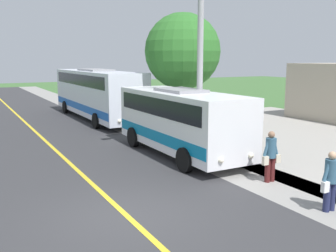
{
  "coord_description": "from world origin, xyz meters",
  "views": [
    {
      "loc": [
        3.49,
        8.61,
        3.96
      ],
      "look_at": [
        -3.5,
        -4.1,
        1.4
      ],
      "focal_mm": 40.57,
      "sensor_mm": 36.0,
      "label": 1
    }
  ],
  "objects_px": {
    "pedestrian_waiting": "(271,155)",
    "pedestrian_with_bags": "(331,180)",
    "shuttle_bus_front": "(180,119)",
    "tree_curbside": "(183,52)",
    "street_light_pole": "(197,54)",
    "transit_bus_rear": "(96,92)"
  },
  "relations": [
    {
      "from": "pedestrian_waiting",
      "to": "street_light_pole",
      "type": "xyz_separation_m",
      "value": [
        0.3,
        -3.94,
        3.25
      ]
    },
    {
      "from": "shuttle_bus_front",
      "to": "street_light_pole",
      "type": "bearing_deg",
      "value": 125.62
    },
    {
      "from": "transit_bus_rear",
      "to": "street_light_pole",
      "type": "distance_m",
      "value": 12.03
    },
    {
      "from": "pedestrian_with_bags",
      "to": "pedestrian_waiting",
      "type": "bearing_deg",
      "value": -97.94
    },
    {
      "from": "pedestrian_with_bags",
      "to": "pedestrian_waiting",
      "type": "xyz_separation_m",
      "value": [
        -0.36,
        -2.58,
        0.04
      ]
    },
    {
      "from": "pedestrian_with_bags",
      "to": "pedestrian_waiting",
      "type": "distance_m",
      "value": 2.6
    },
    {
      "from": "transit_bus_rear",
      "to": "street_light_pole",
      "type": "bearing_deg",
      "value": 91.64
    },
    {
      "from": "shuttle_bus_front",
      "to": "pedestrian_waiting",
      "type": "distance_m",
      "value": 4.62
    },
    {
      "from": "pedestrian_with_bags",
      "to": "tree_curbside",
      "type": "xyz_separation_m",
      "value": [
        -2.59,
        -11.87,
        3.51
      ]
    },
    {
      "from": "transit_bus_rear",
      "to": "pedestrian_with_bags",
      "type": "bearing_deg",
      "value": 90.88
    },
    {
      "from": "pedestrian_waiting",
      "to": "street_light_pole",
      "type": "relative_size",
      "value": 0.22
    },
    {
      "from": "pedestrian_waiting",
      "to": "street_light_pole",
      "type": "bearing_deg",
      "value": -85.59
    },
    {
      "from": "shuttle_bus_front",
      "to": "street_light_pole",
      "type": "relative_size",
      "value": 0.99
    },
    {
      "from": "pedestrian_waiting",
      "to": "tree_curbside",
      "type": "distance_m",
      "value": 10.17
    },
    {
      "from": "shuttle_bus_front",
      "to": "tree_curbside",
      "type": "xyz_separation_m",
      "value": [
        -2.95,
        -4.77,
        2.85
      ]
    },
    {
      "from": "shuttle_bus_front",
      "to": "pedestrian_waiting",
      "type": "xyz_separation_m",
      "value": [
        -0.72,
        4.52,
        -0.62
      ]
    },
    {
      "from": "transit_bus_rear",
      "to": "pedestrian_waiting",
      "type": "relative_size",
      "value": 7.0
    },
    {
      "from": "shuttle_bus_front",
      "to": "pedestrian_with_bags",
      "type": "bearing_deg",
      "value": 92.92
    },
    {
      "from": "transit_bus_rear",
      "to": "pedestrian_with_bags",
      "type": "height_order",
      "value": "transit_bus_rear"
    },
    {
      "from": "transit_bus_rear",
      "to": "street_light_pole",
      "type": "height_order",
      "value": "street_light_pole"
    },
    {
      "from": "transit_bus_rear",
      "to": "pedestrian_with_bags",
      "type": "relative_size",
      "value": 7.29
    },
    {
      "from": "pedestrian_waiting",
      "to": "pedestrian_with_bags",
      "type": "bearing_deg",
      "value": 82.06
    }
  ]
}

